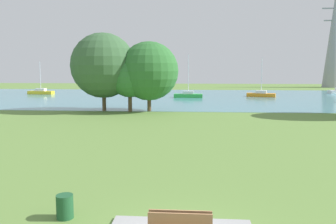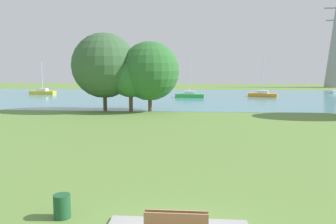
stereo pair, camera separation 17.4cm
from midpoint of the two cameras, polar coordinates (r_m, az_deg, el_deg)
The scene contains 10 objects.
ground_plane at distance 31.65m, azimuth 3.84°, elevation -1.82°, with size 160.00×160.00×0.00m, color olive.
litter_bin at distance 12.47m, azimuth -16.61°, elevation -14.62°, with size 0.56×0.56×0.80m, color #1E512D.
water_surface at distance 59.46m, azimuth 4.26°, elevation 2.44°, with size 140.00×40.00×0.02m, color teal.
sailboat_green at distance 58.72m, azimuth 3.64°, elevation 2.83°, with size 4.83×1.61×7.20m.
sailboat_orange at distance 62.19m, azimuth 15.35°, elevation 2.83°, with size 5.03×2.76×6.79m.
sailboat_yellow at distance 70.46m, azimuth -19.82°, elevation 3.14°, with size 4.89×1.82×6.15m.
tree_west_near at distance 40.84m, azimuth -10.31°, elevation 7.52°, with size 7.46×7.46×8.98m.
tree_east_near at distance 39.71m, azimuth -6.04°, elevation 5.78°, with size 4.70×4.70×6.35m.
tree_west_far at distance 39.84m, azimuth -2.88°, elevation 6.73°, with size 6.72×6.72×7.99m.
electricity_pylon at distance 99.35m, azimuth 25.89°, elevation 10.84°, with size 6.40×4.40×24.84m.
Camera 2 is at (0.53, -9.25, 4.98)m, focal length 37.11 mm.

